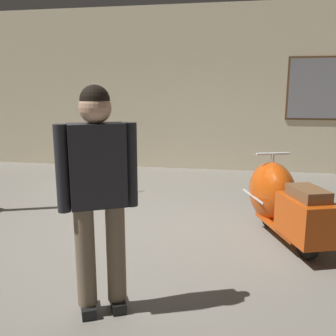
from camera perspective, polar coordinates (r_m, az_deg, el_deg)
The scene contains 5 objects.
ground_plane at distance 4.67m, azimuth -4.60°, elevation -9.67°, with size 60.00×60.00×0.00m, color slate.
showroom_back_wall at distance 8.25m, azimuth 2.30°, elevation 12.12°, with size 18.00×0.24×3.50m.
scooter_0 at distance 6.47m, azimuth -12.01°, elevation 0.20°, with size 1.42×1.40×0.95m.
scooter_1 at distance 4.57m, azimuth 17.15°, elevation -4.77°, with size 0.94×1.65×0.97m.
visitor_0 at distance 2.76m, azimuth -10.82°, elevation -2.89°, with size 0.54×0.40×1.76m.
Camera 1 is at (1.10, -4.20, 1.71)m, focal length 39.11 mm.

